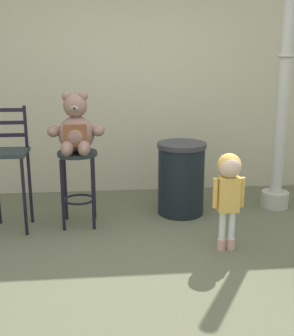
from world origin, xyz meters
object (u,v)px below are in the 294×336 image
(bar_chair_empty, at_px, (8,161))
(bar_stool_with_teddy, at_px, (78,173))
(teddy_bear, at_px, (76,130))
(child_walking, at_px, (229,181))
(lamppost, at_px, (282,106))
(trash_bin, at_px, (181,178))

(bar_chair_empty, bearing_deg, bar_stool_with_teddy, 3.18)
(teddy_bear, relative_size, child_walking, 0.67)
(lamppost, distance_m, bar_chair_empty, 2.92)
(child_walking, relative_size, lamppost, 0.30)
(bar_stool_with_teddy, bearing_deg, lamppost, 8.13)
(bar_stool_with_teddy, distance_m, child_walking, 1.52)
(bar_stool_with_teddy, relative_size, lamppost, 0.26)
(bar_chair_empty, bearing_deg, trash_bin, 8.40)
(bar_chair_empty, bearing_deg, child_walking, -18.75)
(bar_stool_with_teddy, xyz_separation_m, bar_chair_empty, (-0.66, -0.04, 0.15))
(bar_stool_with_teddy, height_order, trash_bin, trash_bin)
(teddy_bear, relative_size, lamppost, 0.20)
(bar_stool_with_teddy, height_order, teddy_bear, teddy_bear)
(bar_stool_with_teddy, distance_m, bar_chair_empty, 0.68)
(child_walking, xyz_separation_m, lamppost, (0.86, 1.03, 0.52))
(bar_stool_with_teddy, bearing_deg, bar_chair_empty, -176.82)
(bar_stool_with_teddy, distance_m, trash_bin, 1.12)
(teddy_bear, height_order, lamppost, lamppost)
(bar_stool_with_teddy, xyz_separation_m, lamppost, (2.20, 0.31, 0.61))
(bar_stool_with_teddy, bearing_deg, child_walking, -28.13)
(teddy_bear, xyz_separation_m, bar_chair_empty, (-0.66, -0.01, -0.29))
(bar_chair_empty, bearing_deg, teddy_bear, 0.76)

